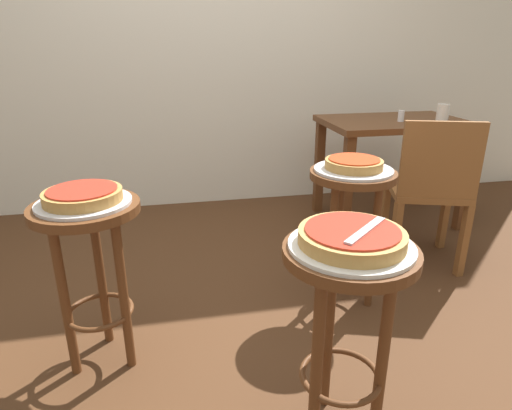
{
  "coord_description": "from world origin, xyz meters",
  "views": [
    {
      "loc": [
        -0.32,
        -1.76,
        1.22
      ],
      "look_at": [
        0.01,
        -0.15,
        0.61
      ],
      "focal_mm": 30.87,
      "sensor_mm": 36.0,
      "label": 1
    }
  ],
  "objects_px": {
    "serving_plate_middle": "(84,203)",
    "serving_plate_leftside": "(353,170)",
    "pizza_server_knife": "(366,230)",
    "stool_middle": "(91,248)",
    "stool_foreground": "(346,301)",
    "pizza_middle": "(83,195)",
    "stool_leftside": "(350,207)",
    "pizza_leftside": "(354,164)",
    "wooden_chair": "(430,188)",
    "condiment_shaker": "(401,116)",
    "cup_near_edge": "(443,114)",
    "pizza_foreground": "(352,237)",
    "dining_table": "(392,138)",
    "serving_plate_foreground": "(351,246)"
  },
  "relations": [
    {
      "from": "stool_middle",
      "to": "serving_plate_leftside",
      "type": "distance_m",
      "value": 1.15
    },
    {
      "from": "dining_table",
      "to": "stool_middle",
      "type": "bearing_deg",
      "value": -147.46
    },
    {
      "from": "serving_plate_middle",
      "to": "stool_leftside",
      "type": "xyz_separation_m",
      "value": [
        1.12,
        0.21,
        -0.18
      ]
    },
    {
      "from": "serving_plate_leftside",
      "to": "cup_near_edge",
      "type": "bearing_deg",
      "value": 39.56
    },
    {
      "from": "dining_table",
      "to": "condiment_shaker",
      "type": "height_order",
      "value": "condiment_shaker"
    },
    {
      "from": "stool_foreground",
      "to": "pizza_middle",
      "type": "height_order",
      "value": "pizza_middle"
    },
    {
      "from": "serving_plate_leftside",
      "to": "pizza_leftside",
      "type": "bearing_deg",
      "value": -178.21
    },
    {
      "from": "wooden_chair",
      "to": "serving_plate_foreground",
      "type": "bearing_deg",
      "value": -132.01
    },
    {
      "from": "pizza_middle",
      "to": "serving_plate_foreground",
      "type": "bearing_deg",
      "value": -33.36
    },
    {
      "from": "serving_plate_middle",
      "to": "stool_leftside",
      "type": "distance_m",
      "value": 1.15
    },
    {
      "from": "stool_foreground",
      "to": "cup_near_edge",
      "type": "xyz_separation_m",
      "value": [
        1.25,
        1.5,
        0.28
      ]
    },
    {
      "from": "pizza_middle",
      "to": "wooden_chair",
      "type": "xyz_separation_m",
      "value": [
        1.7,
        0.48,
        -0.24
      ]
    },
    {
      "from": "dining_table",
      "to": "wooden_chair",
      "type": "height_order",
      "value": "wooden_chair"
    },
    {
      "from": "dining_table",
      "to": "stool_foreground",
      "type": "bearing_deg",
      "value": -121.27
    },
    {
      "from": "stool_foreground",
      "to": "serving_plate_foreground",
      "type": "xyz_separation_m",
      "value": [
        0.0,
        -0.0,
        0.18
      ]
    },
    {
      "from": "pizza_foreground",
      "to": "serving_plate_leftside",
      "type": "xyz_separation_m",
      "value": [
        0.32,
        0.73,
        -0.03
      ]
    },
    {
      "from": "serving_plate_middle",
      "to": "pizza_server_knife",
      "type": "relative_size",
      "value": 1.52
    },
    {
      "from": "serving_plate_foreground",
      "to": "pizza_leftside",
      "type": "height_order",
      "value": "pizza_leftside"
    },
    {
      "from": "stool_middle",
      "to": "pizza_middle",
      "type": "relative_size",
      "value": 2.46
    },
    {
      "from": "stool_middle",
      "to": "stool_leftside",
      "type": "distance_m",
      "value": 1.14
    },
    {
      "from": "wooden_chair",
      "to": "condiment_shaker",
      "type": "bearing_deg",
      "value": 79.04
    },
    {
      "from": "serving_plate_middle",
      "to": "pizza_middle",
      "type": "bearing_deg",
      "value": 0.0
    },
    {
      "from": "stool_middle",
      "to": "dining_table",
      "type": "bearing_deg",
      "value": 32.54
    },
    {
      "from": "serving_plate_middle",
      "to": "serving_plate_leftside",
      "type": "height_order",
      "value": "same"
    },
    {
      "from": "stool_foreground",
      "to": "stool_leftside",
      "type": "relative_size",
      "value": 1.0
    },
    {
      "from": "cup_near_edge",
      "to": "stool_leftside",
      "type": "bearing_deg",
      "value": -140.44
    },
    {
      "from": "stool_middle",
      "to": "wooden_chair",
      "type": "relative_size",
      "value": 0.79
    },
    {
      "from": "serving_plate_middle",
      "to": "pizza_middle",
      "type": "xyz_separation_m",
      "value": [
        0.0,
        0.0,
        0.03
      ]
    },
    {
      "from": "stool_foreground",
      "to": "pizza_leftside",
      "type": "distance_m",
      "value": 0.83
    },
    {
      "from": "pizza_foreground",
      "to": "cup_near_edge",
      "type": "distance_m",
      "value": 1.96
    },
    {
      "from": "stool_foreground",
      "to": "stool_leftside",
      "type": "height_order",
      "value": "same"
    },
    {
      "from": "stool_leftside",
      "to": "pizza_middle",
      "type": "bearing_deg",
      "value": -169.41
    },
    {
      "from": "stool_foreground",
      "to": "dining_table",
      "type": "xyz_separation_m",
      "value": [
        1.02,
        1.68,
        0.1
      ]
    },
    {
      "from": "serving_plate_middle",
      "to": "pizza_leftside",
      "type": "relative_size",
      "value": 1.3
    },
    {
      "from": "pizza_middle",
      "to": "cup_near_edge",
      "type": "relative_size",
      "value": 2.28
    },
    {
      "from": "serving_plate_foreground",
      "to": "pizza_leftside",
      "type": "bearing_deg",
      "value": 66.27
    },
    {
      "from": "condiment_shaker",
      "to": "stool_leftside",
      "type": "bearing_deg",
      "value": -128.77
    },
    {
      "from": "pizza_leftside",
      "to": "cup_near_edge",
      "type": "xyz_separation_m",
      "value": [
        0.93,
        0.77,
        0.08
      ]
    },
    {
      "from": "stool_foreground",
      "to": "cup_near_edge",
      "type": "relative_size",
      "value": 5.6
    },
    {
      "from": "dining_table",
      "to": "pizza_server_knife",
      "type": "distance_m",
      "value": 1.97
    },
    {
      "from": "serving_plate_foreground",
      "to": "pizza_server_knife",
      "type": "bearing_deg",
      "value": -33.69
    },
    {
      "from": "stool_middle",
      "to": "condiment_shaker",
      "type": "distance_m",
      "value": 2.13
    },
    {
      "from": "serving_plate_middle",
      "to": "condiment_shaker",
      "type": "height_order",
      "value": "condiment_shaker"
    },
    {
      "from": "stool_foreground",
      "to": "pizza_middle",
      "type": "xyz_separation_m",
      "value": [
        -0.79,
        0.52,
        0.21
      ]
    },
    {
      "from": "dining_table",
      "to": "cup_near_edge",
      "type": "bearing_deg",
      "value": -37.95
    },
    {
      "from": "dining_table",
      "to": "condiment_shaker",
      "type": "xyz_separation_m",
      "value": [
        0.0,
        -0.08,
        0.16
      ]
    },
    {
      "from": "serving_plate_foreground",
      "to": "cup_near_edge",
      "type": "distance_m",
      "value": 1.96
    },
    {
      "from": "stool_leftside",
      "to": "serving_plate_foreground",
      "type": "bearing_deg",
      "value": -113.73
    },
    {
      "from": "pizza_leftside",
      "to": "dining_table",
      "type": "distance_m",
      "value": 1.19
    },
    {
      "from": "stool_middle",
      "to": "serving_plate_foreground",
      "type": "bearing_deg",
      "value": -33.36
    }
  ]
}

